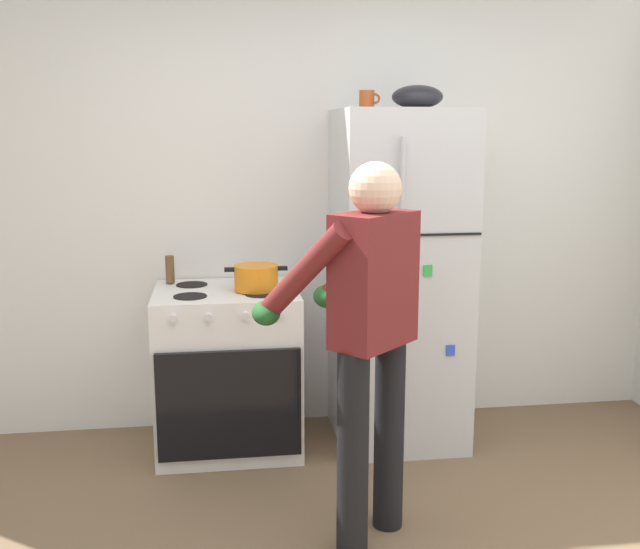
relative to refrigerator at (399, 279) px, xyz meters
name	(u,v)px	position (x,y,z in m)	size (l,w,h in m)	color
kitchen_wall_back	(299,194)	(-0.50, 0.38, 0.44)	(6.00, 0.10, 2.70)	white
refrigerator	(399,279)	(0.00, 0.00, 0.00)	(0.68, 0.72, 1.83)	silver
stove_range	(228,370)	(-0.94, -0.01, -0.47)	(0.76, 0.67, 0.89)	white
person_cook	(366,320)	(-0.39, -1.01, 0.04)	(0.68, 0.72, 1.60)	black
red_pot	(256,277)	(-0.78, -0.05, 0.04)	(0.33, 0.23, 0.13)	orange
coffee_mug	(367,99)	(-0.18, 0.05, 0.96)	(0.11, 0.08, 0.10)	#B24C1E
pepper_mill	(170,269)	(-1.24, 0.20, 0.05)	(0.05, 0.05, 0.15)	brown
mixing_bowl	(417,97)	(0.08, 0.00, 0.97)	(0.27, 0.27, 0.12)	black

